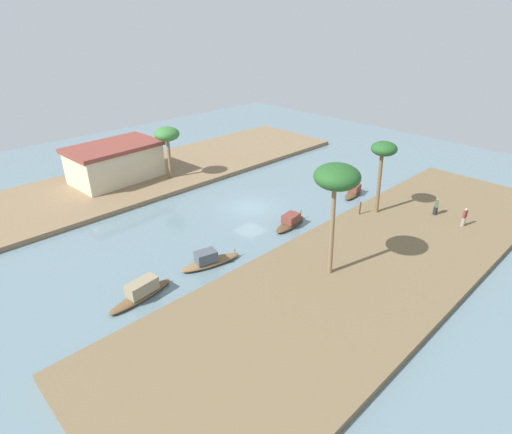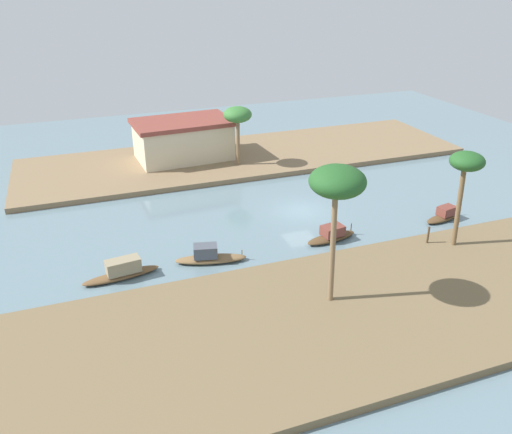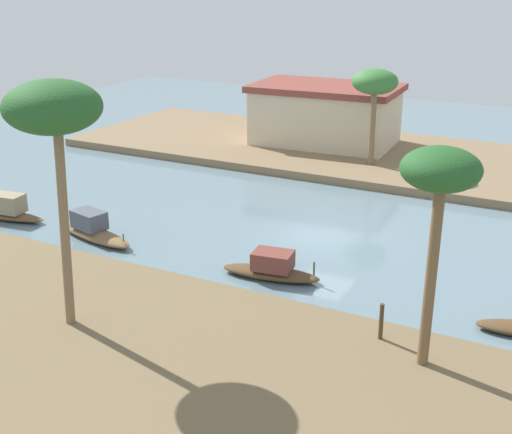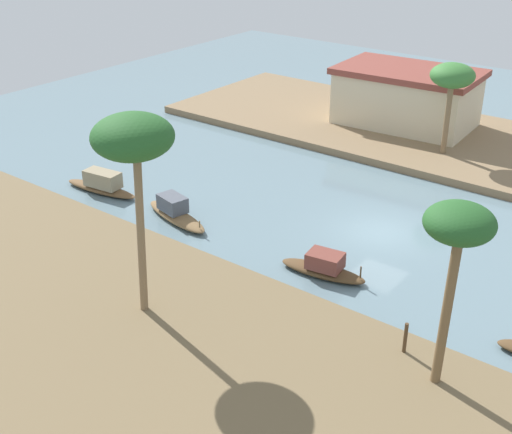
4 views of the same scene
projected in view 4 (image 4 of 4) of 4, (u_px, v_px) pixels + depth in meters
river_water at (381, 232)px, 34.19m from camera, size 72.13×72.13×0.00m
riverbank_left at (195, 369)px, 24.28m from camera, size 44.53×12.63×0.48m
riverbank_right at (484, 150)px, 43.90m from camera, size 44.53×12.63×0.48m
sampan_foreground at (324, 267)px, 30.30m from camera, size 4.12×1.73×1.12m
sampan_downstream_large at (175, 212)px, 35.26m from camera, size 4.85×2.20×1.25m
sampan_with_red_awning at (102, 184)px, 38.29m from camera, size 4.94×1.61×1.29m
mooring_post at (405, 338)px, 24.54m from camera, size 0.14×0.14×1.22m
palm_tree_left_near at (133, 141)px, 24.27m from camera, size 3.00×3.00×8.01m
palm_tree_left_far at (458, 231)px, 20.96m from camera, size 2.24×2.24×6.59m
palm_tree_right_tall at (452, 78)px, 40.62m from camera, size 2.66×2.66×5.63m
riverside_building at (407, 96)px, 46.94m from camera, size 9.75×6.42×3.86m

